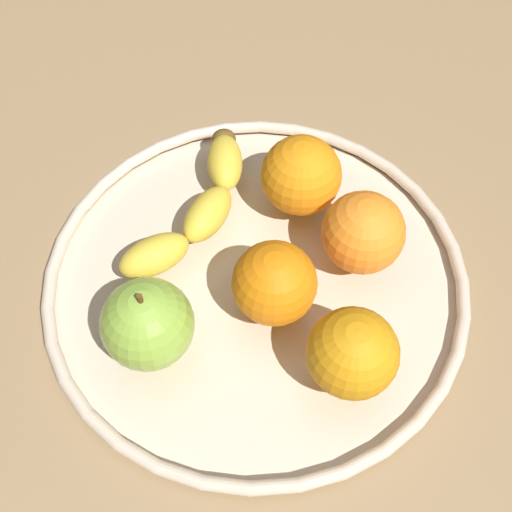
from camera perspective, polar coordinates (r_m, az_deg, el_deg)
The scene contains 8 objects.
ground_plane at distance 64.06cm, azimuth -0.00°, elevation -3.31°, with size 163.31×163.31×4.00cm, color #997B54.
fruit_bowl at distance 61.54cm, azimuth -0.00°, elevation -1.97°, with size 38.78×38.78×1.80cm.
banana at distance 63.23cm, azimuth -4.95°, elevation 4.29°, with size 19.02×10.07×3.47cm.
apple at distance 54.71cm, azimuth -9.19°, elevation -5.73°, with size 7.63×7.63×8.43cm.
orange_center at distance 56.09cm, azimuth 1.57°, elevation -2.32°, with size 7.27×7.27×7.27cm, color orange.
orange_back_left at distance 62.75cm, azimuth 3.86°, elevation 6.85°, with size 7.56×7.56×7.56cm, color orange.
orange_front_right at distance 59.52cm, azimuth 9.08°, elevation 1.98°, with size 7.42×7.42×7.42cm, color orange.
orange_back_right at distance 53.57cm, azimuth 8.20°, elevation -8.17°, with size 7.40×7.40×7.40cm, color orange.
Camera 1 is at (-21.83, -22.93, 53.69)cm, focal length 47.13 mm.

